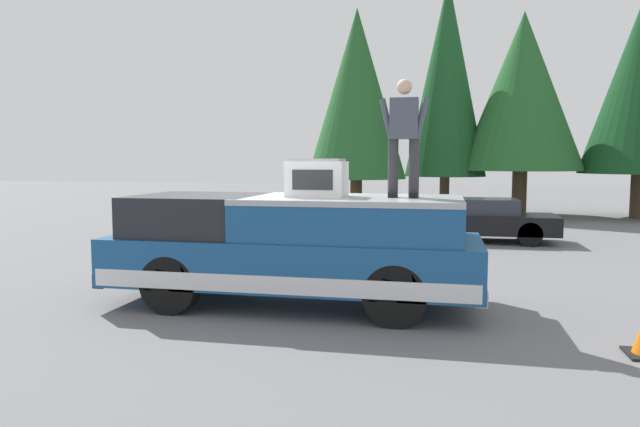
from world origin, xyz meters
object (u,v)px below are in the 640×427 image
compressor_unit (317,178)px  parked_car_black (478,220)px  pickup_truck (294,248)px  person_on_truck_bed (404,135)px

compressor_unit → parked_car_black: 8.34m
parked_car_black → pickup_truck: bearing=157.9°
pickup_truck → parked_car_black: pickup_truck is taller
pickup_truck → person_on_truck_bed: size_ratio=3.28×
pickup_truck → parked_car_black: size_ratio=1.35×
person_on_truck_bed → compressor_unit: bearing=94.9°
compressor_unit → person_on_truck_bed: 1.40m
pickup_truck → person_on_truck_bed: 2.33m
pickup_truck → parked_car_black: 8.32m
pickup_truck → compressor_unit: 1.12m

